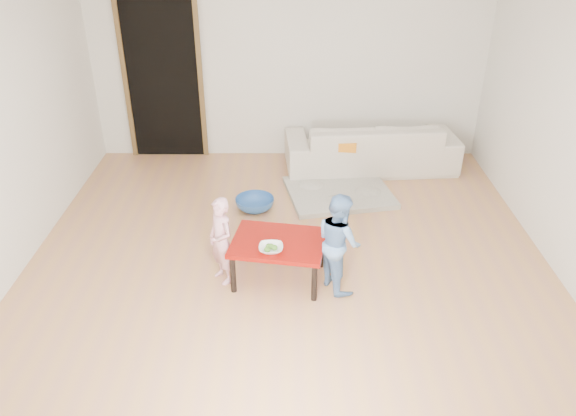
{
  "coord_description": "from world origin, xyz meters",
  "views": [
    {
      "loc": [
        0.01,
        -4.56,
        3.09
      ],
      "look_at": [
        0.0,
        -0.2,
        0.65
      ],
      "focal_mm": 35.0,
      "sensor_mm": 36.0,
      "label": 1
    }
  ],
  "objects_px": {
    "sofa": "(371,145)",
    "child_pink": "(221,241)",
    "basin": "(255,204)",
    "bowl": "(271,248)",
    "red_table": "(279,260)",
    "child_blue": "(339,242)"
  },
  "relations": [
    {
      "from": "red_table",
      "to": "basin",
      "type": "distance_m",
      "value": 1.34
    },
    {
      "from": "sofa",
      "to": "red_table",
      "type": "height_order",
      "value": "sofa"
    },
    {
      "from": "sofa",
      "to": "child_pink",
      "type": "distance_m",
      "value": 2.93
    },
    {
      "from": "child_pink",
      "to": "red_table",
      "type": "bearing_deg",
      "value": 54.15
    },
    {
      "from": "red_table",
      "to": "child_pink",
      "type": "height_order",
      "value": "child_pink"
    },
    {
      "from": "sofa",
      "to": "bowl",
      "type": "distance_m",
      "value": 2.84
    },
    {
      "from": "basin",
      "to": "bowl",
      "type": "bearing_deg",
      "value": -81.12
    },
    {
      "from": "sofa",
      "to": "child_blue",
      "type": "distance_m",
      "value": 2.58
    },
    {
      "from": "basin",
      "to": "sofa",
      "type": "bearing_deg",
      "value": 38.08
    },
    {
      "from": "red_table",
      "to": "child_pink",
      "type": "distance_m",
      "value": 0.55
    },
    {
      "from": "bowl",
      "to": "child_blue",
      "type": "bearing_deg",
      "value": 6.8
    },
    {
      "from": "red_table",
      "to": "sofa",
      "type": "bearing_deg",
      "value": 64.91
    },
    {
      "from": "sofa",
      "to": "basin",
      "type": "distance_m",
      "value": 1.82
    },
    {
      "from": "child_pink",
      "to": "child_blue",
      "type": "relative_size",
      "value": 0.9
    },
    {
      "from": "red_table",
      "to": "child_blue",
      "type": "relative_size",
      "value": 0.89
    },
    {
      "from": "child_pink",
      "to": "basin",
      "type": "xyz_separation_m",
      "value": [
        0.22,
        1.32,
        -0.35
      ]
    },
    {
      "from": "child_blue",
      "to": "basin",
      "type": "bearing_deg",
      "value": 5.29
    },
    {
      "from": "sofa",
      "to": "child_pink",
      "type": "height_order",
      "value": "child_pink"
    },
    {
      "from": "sofa",
      "to": "red_table",
      "type": "bearing_deg",
      "value": 60.3
    },
    {
      "from": "red_table",
      "to": "basin",
      "type": "relative_size",
      "value": 1.89
    },
    {
      "from": "child_pink",
      "to": "bowl",
      "type": "bearing_deg",
      "value": 33.94
    },
    {
      "from": "sofa",
      "to": "basin",
      "type": "relative_size",
      "value": 4.94
    }
  ]
}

